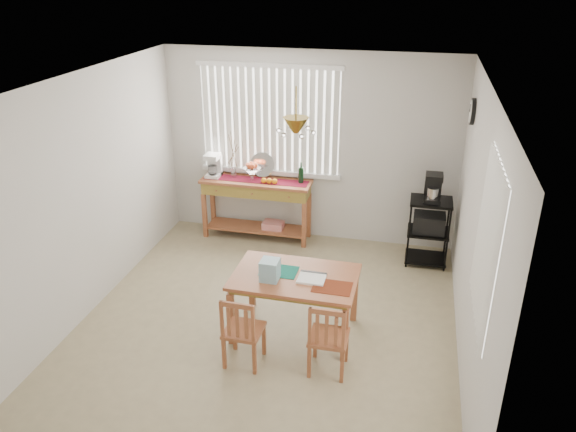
% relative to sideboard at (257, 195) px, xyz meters
% --- Properties ---
extents(ground, '(4.00, 4.50, 0.01)m').
position_rel_sideboard_xyz_m(ground, '(0.69, -2.01, -0.65)').
color(ground, tan).
extents(room_shell, '(4.20, 4.70, 2.70)m').
position_rel_sideboard_xyz_m(room_shell, '(0.69, -2.00, 1.05)').
color(room_shell, silver).
rests_on(room_shell, ground).
extents(sideboard, '(1.53, 0.43, 0.86)m').
position_rel_sideboard_xyz_m(sideboard, '(0.00, 0.00, 0.00)').
color(sideboard, '#9F5936').
rests_on(sideboard, ground).
extents(sideboard_items, '(1.45, 0.36, 0.66)m').
position_rel_sideboard_xyz_m(sideboard_items, '(-0.25, 0.01, 0.35)').
color(sideboard_items, maroon).
rests_on(sideboard_items, sideboard).
extents(wire_cart, '(0.52, 0.41, 0.88)m').
position_rel_sideboard_xyz_m(wire_cart, '(2.34, -0.22, -0.12)').
color(wire_cart, black).
rests_on(wire_cart, ground).
extents(cart_items, '(0.21, 0.25, 0.36)m').
position_rel_sideboard_xyz_m(cart_items, '(2.34, -0.21, 0.40)').
color(cart_items, black).
rests_on(cart_items, wire_cart).
extents(dining_table, '(1.28, 0.83, 0.68)m').
position_rel_sideboard_xyz_m(dining_table, '(1.01, -2.08, -0.04)').
color(dining_table, '#9F5936').
rests_on(dining_table, ground).
extents(table_items, '(0.97, 0.47, 0.22)m').
position_rel_sideboard_xyz_m(table_items, '(0.88, -2.19, 0.12)').
color(table_items, '#126654').
rests_on(table_items, dining_table).
extents(chair_left, '(0.37, 0.37, 0.77)m').
position_rel_sideboard_xyz_m(chair_left, '(0.63, -2.72, -0.27)').
color(chair_left, '#9F5936').
rests_on(chair_left, ground).
extents(chair_right, '(0.36, 0.36, 0.78)m').
position_rel_sideboard_xyz_m(chair_right, '(1.45, -2.65, -0.26)').
color(chair_right, '#9F5936').
rests_on(chair_right, ground).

